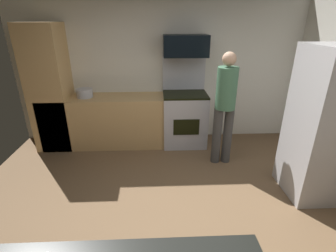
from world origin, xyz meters
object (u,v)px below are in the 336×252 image
at_px(microwave, 186,46).
at_px(refrigerator, 333,126).
at_px(person_cook, 225,104).
at_px(stock_pot, 85,93).
at_px(oven_range, 184,116).

distance_m(microwave, refrigerator, 2.43).
relative_size(microwave, refrigerator, 0.39).
bearing_deg(person_cook, refrigerator, -35.93).
xyz_separation_m(refrigerator, person_cook, (-1.12, 0.81, 0.03)).
xyz_separation_m(refrigerator, stock_pot, (-3.37, 1.53, 0.03)).
bearing_deg(stock_pot, refrigerator, -24.43).
relative_size(oven_range, microwave, 2.11).
relative_size(microwave, person_cook, 0.43).
bearing_deg(stock_pot, person_cook, -17.75).
height_order(person_cook, stock_pot, person_cook).
height_order(oven_range, microwave, microwave).
relative_size(refrigerator, person_cook, 1.09).
bearing_deg(stock_pot, microwave, 2.65).
distance_m(oven_range, microwave, 1.22).
relative_size(oven_range, refrigerator, 0.82).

